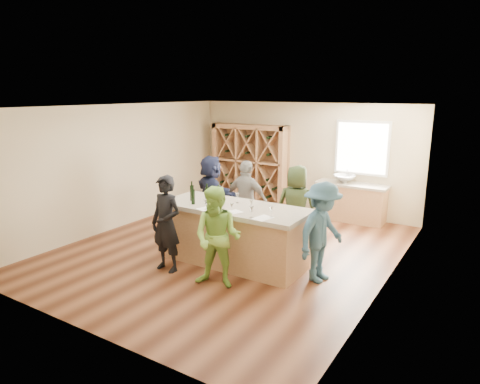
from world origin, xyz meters
The scene contains 34 objects.
floor centered at (0.00, 0.00, -0.05)m, with size 6.00×7.00×0.10m, color brown.
ceiling centered at (0.00, 0.00, 2.85)m, with size 6.00×7.00×0.10m, color white.
wall_back centered at (0.00, 3.55, 1.40)m, with size 6.00×0.10×2.80m, color #CAB992.
wall_front centered at (0.00, -3.55, 1.40)m, with size 6.00×0.10×2.80m, color #CAB992.
wall_left centered at (-3.05, 0.00, 1.40)m, with size 0.10×7.00×2.80m, color #CAB992.
wall_right centered at (3.05, 0.00, 1.40)m, with size 0.10×7.00×2.80m, color #CAB992.
window_frame centered at (1.50, 3.47, 1.75)m, with size 1.30×0.06×1.30m, color white.
window_pane centered at (1.50, 3.44, 1.75)m, with size 1.18×0.01×1.18m, color white.
wine_rack centered at (-1.50, 3.27, 1.10)m, with size 2.20×0.45×2.20m, color #AB7A51.
back_counter_base centered at (1.40, 3.20, 0.43)m, with size 1.60×0.58×0.86m, color #AB7A51.
back_counter_top centered at (1.40, 3.20, 0.89)m, with size 1.70×0.62×0.06m, color #A39886.
sink centered at (1.20, 3.20, 1.01)m, with size 0.54×0.54×0.19m, color silver.
faucet centered at (1.20, 3.38, 1.07)m, with size 0.02×0.02×0.30m, color silver.
tasting_counter_base centered at (0.41, -0.51, 0.50)m, with size 2.60×1.00×1.00m, color #AB7A51.
tasting_counter_top centered at (0.41, -0.51, 1.04)m, with size 2.72×1.12×0.08m, color #A39886.
wine_bottle_a centered at (-0.45, -0.62, 1.23)m, with size 0.07×0.07×0.29m, color black.
wine_bottle_b centered at (-0.27, -0.81, 1.22)m, with size 0.07×0.07×0.27m, color black.
wine_bottle_c centered at (-0.11, -0.60, 1.22)m, with size 0.07×0.07×0.28m, color black.
wine_bottle_e centered at (0.16, -0.61, 1.23)m, with size 0.07×0.07×0.29m, color black.
wine_glass_a centered at (0.13, -0.98, 1.17)m, with size 0.07×0.07×0.18m, color white.
wine_glass_b centered at (0.65, -0.94, 1.16)m, with size 0.06×0.06×0.16m, color white.
wine_glass_c centered at (1.06, -0.98, 1.18)m, with size 0.07×0.07×0.20m, color white.
wine_glass_d centered at (0.86, -0.65, 1.17)m, with size 0.07×0.07×0.19m, color white.
wine_glass_e centered at (1.32, -0.79, 1.17)m, with size 0.07×0.07×0.17m, color white.
tasting_menu_a centered at (0.11, -0.92, 1.08)m, with size 0.22×0.30×0.00m, color white.
tasting_menu_b centered at (0.63, -0.88, 1.08)m, with size 0.22×0.31×0.00m, color white.
tasting_menu_c centered at (1.23, -0.90, 1.08)m, with size 0.24×0.32×0.00m, color white.
person_near_left centered at (-0.40, -1.41, 0.85)m, with size 0.62×0.45×1.70m, color black.
person_near_right centered at (0.72, -1.46, 0.82)m, with size 0.80×0.44×1.64m, color #8CC64C.
person_server centered at (2.05, -0.40, 0.84)m, with size 1.08×0.50×1.68m, color #335972.
person_far_mid centered at (-0.04, 0.69, 0.85)m, with size 0.99×0.51×1.70m, color slate.
person_far_right centered at (1.03, 0.82, 0.84)m, with size 0.82×0.53×1.68m, color #263319.
person_far_left centered at (-1.05, 0.84, 0.85)m, with size 1.58×0.57×1.71m, color #191E38.
wine_glass_f centered at (0.36, -0.31, 1.17)m, with size 0.07×0.07×0.18m, color white.
Camera 1 is at (4.42, -6.71, 3.08)m, focal length 32.00 mm.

